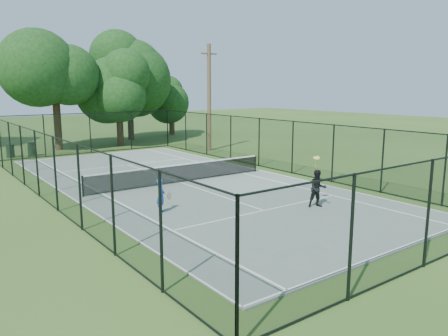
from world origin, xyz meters
TOP-DOWN VIEW (x-y plane):
  - ground at (0.00, 0.00)m, footprint 120.00×120.00m
  - tennis_court at (0.00, 0.00)m, footprint 11.00×24.00m
  - tennis_net at (0.00, 0.00)m, footprint 10.08×0.08m
  - fence at (0.00, 0.00)m, footprint 13.10×26.10m
  - tree_near_left at (-1.40, 16.25)m, footprint 6.57×6.57m
  - tree_near_mid at (3.46, 15.64)m, footprint 5.51×5.51m
  - tree_near_right at (6.06, 19.25)m, footprint 6.87×6.87m
  - tree_far_right at (11.37, 20.87)m, footprint 4.37×4.37m
  - trash_bin_left at (-5.27, 14.28)m, footprint 0.58×0.58m
  - trash_bin_right at (-3.92, 14.02)m, footprint 0.58×0.58m
  - utility_pole at (7.96, 9.00)m, footprint 1.40×0.30m
  - player_blue at (-3.36, -4.21)m, footprint 0.85×0.58m
  - player_black at (2.11, -7.27)m, footprint 0.97×0.92m

SIDE VIEW (x-z plane):
  - ground at x=0.00m, z-range 0.00..0.00m
  - tennis_court at x=0.00m, z-range 0.00..0.06m
  - trash_bin_left at x=-5.27m, z-range 0.01..0.95m
  - trash_bin_right at x=-3.92m, z-range 0.01..1.02m
  - tennis_net at x=0.00m, z-range 0.10..1.05m
  - player_blue at x=-3.36m, z-range 0.06..1.38m
  - player_black at x=2.11m, z-range -0.19..1.84m
  - fence at x=0.00m, z-range 0.00..3.00m
  - tree_far_right at x=11.37m, z-range 0.68..6.46m
  - utility_pole at x=7.96m, z-range 0.06..8.11m
  - tree_near_mid at x=3.46m, z-range 0.83..8.04m
  - tree_near_left at x=-1.40m, z-range 0.99..9.55m
  - tree_near_right at x=6.06m, z-range 1.29..10.76m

